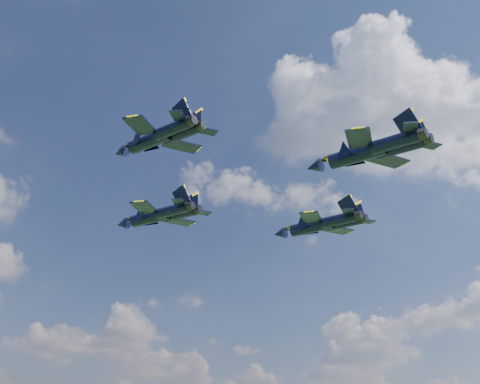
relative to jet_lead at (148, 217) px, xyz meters
The scene contains 4 objects.
jet_lead is the anchor object (origin of this frame).
jet_left 27.71m from the jet_lead, 117.64° to the right, with size 11.10×15.01×3.53m.
jet_right 26.79m from the jet_lead, 25.83° to the right, with size 13.65×18.51×4.36m.
jet_slot 37.87m from the jet_lead, 76.18° to the right, with size 12.83×17.41×4.10m.
Camera 1 is at (-50.57, -65.22, 25.69)m, focal length 45.00 mm.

